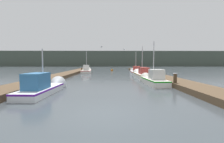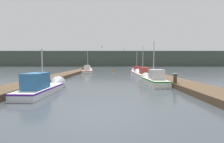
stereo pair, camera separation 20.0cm
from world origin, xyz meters
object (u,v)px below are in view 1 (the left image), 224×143
Objects in this scene: fishing_boat_4 at (87,71)px; seagull_1 at (125,49)px; fishing_boat_3 at (135,72)px; mooring_piling_2 at (175,80)px; fishing_boat_0 at (44,87)px; mooring_piling_1 at (149,75)px; channel_buoy at (112,70)px; fishing_boat_1 at (153,80)px; mooring_piling_0 at (82,70)px; fishing_boat_2 at (141,75)px; seagull_lead at (101,47)px.

fishing_boat_4 is 13.10m from seagull_1.
mooring_piling_2 is at bearing -82.35° from fishing_boat_3.
mooring_piling_1 is at bearing 45.11° from fishing_boat_0.
seagull_1 is (-2.49, -6.39, 3.27)m from fishing_boat_3.
mooring_piling_1 is 0.92× the size of channel_buoy.
mooring_piling_2 is (9.96, 1.94, 0.18)m from fishing_boat_0.
fishing_boat_3 is 10.42× the size of seagull_1.
fishing_boat_0 is 9.51m from fishing_boat_1.
mooring_piling_1 is at bearing -45.79° from mooring_piling_0.
mooring_piling_2 is at bearing -58.47° from mooring_piling_0.
fishing_boat_2 reaches higher than channel_buoy.
channel_buoy is (-4.96, 23.42, -0.46)m from mooring_piling_2.
mooring_piling_2 is at bearing -64.57° from fishing_boat_4.
fishing_boat_1 is 18.97m from mooring_piling_0.
seagull_1 is (6.36, 8.36, 3.27)m from fishing_boat_0.
channel_buoy is at bearing -16.39° from seagull_lead.
fishing_boat_2 reaches higher than fishing_boat_3.
fishing_boat_2 is 5.99× the size of mooring_piling_1.
seagull_lead is 1.12× the size of seagull_1.
fishing_boat_1 is at bearing 26.61° from fishing_boat_0.
mooring_piling_1 is 0.79× the size of mooring_piling_2.
channel_buoy is at bearing 105.89° from mooring_piling_1.
fishing_boat_4 is at bearing -98.70° from seagull_1.
mooring_piling_2 is (11.15, -18.17, 0.10)m from mooring_piling_0.
seagull_1 is (2.82, 1.15, -0.19)m from seagull_lead.
seagull_lead reaches higher than mooring_piling_0.
fishing_boat_3 is at bearing 88.32° from fishing_boat_2.
fishing_boat_1 is at bearing -58.67° from mooring_piling_0.
seagull_lead is at bearing -77.97° from fishing_boat_4.
fishing_boat_2 is 0.95× the size of fishing_boat_4.
fishing_boat_3 is (0.10, 5.26, -0.02)m from fishing_boat_2.
fishing_boat_0 is 19.30m from fishing_boat_4.
mooring_piling_2 is at bearing -141.22° from seagull_lead.
fishing_boat_0 reaches higher than channel_buoy.
fishing_boat_0 is 1.06× the size of fishing_boat_1.
mooring_piling_0 is 15.57m from mooring_piling_1.
fishing_boat_2 is at bearing 85.89° from fishing_boat_1.
seagull_lead is at bearing -16.93° from seagull_1.
mooring_piling_2 is 23.94m from channel_buoy.
seagull_1 reaches higher than mooring_piling_2.
mooring_piling_2 is 7.98m from seagull_1.
fishing_boat_1 reaches higher than mooring_piling_0.
seagull_lead is at bearing -122.44° from fishing_boat_3.
fishing_boat_1 is at bearing -88.24° from fishing_boat_3.
seagull_lead reaches higher than fishing_boat_0.
mooring_piling_1 is at bearing 92.37° from mooring_piling_2.
mooring_piling_2 is (1.21, -7.55, 0.15)m from fishing_boat_2.
mooring_piling_2 is at bearing -81.51° from fishing_boat_2.
mooring_piling_0 is at bearing 8.34° from seagull_lead.
fishing_boat_3 is at bearing 94.94° from mooring_piling_2.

